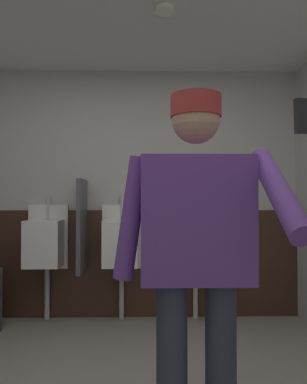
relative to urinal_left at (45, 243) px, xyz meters
name	(u,v)px	position (x,y,z in m)	size (l,w,h in m)	color
wall_back	(133,193)	(0.86, 0.22, 0.50)	(4.00, 0.12, 2.54)	#B2B2AD
wainscot_band_back	(133,263)	(0.86, 0.14, -0.23)	(3.40, 0.03, 1.09)	#382319
downlight_far	(165,10)	(1.13, -1.12, 1.75)	(0.14, 0.14, 0.03)	white
urinal_left	(45,243)	(0.00, 0.00, 0.00)	(0.40, 0.34, 1.24)	white
urinal_middle	(121,242)	(0.75, 0.00, 0.00)	(0.40, 0.34, 1.24)	white
urinal_right	(196,242)	(1.50, 0.00, 0.00)	(0.40, 0.34, 1.24)	white
privacy_divider_panel	(82,226)	(0.37, -0.07, 0.17)	(0.04, 0.40, 0.90)	#4C4C51
person	(196,246)	(1.23, -2.01, 0.22)	(0.71, 0.60, 1.68)	#2D3342
cell_phone	(304,116)	(1.50, -2.52, 0.69)	(0.06, 0.02, 0.11)	black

